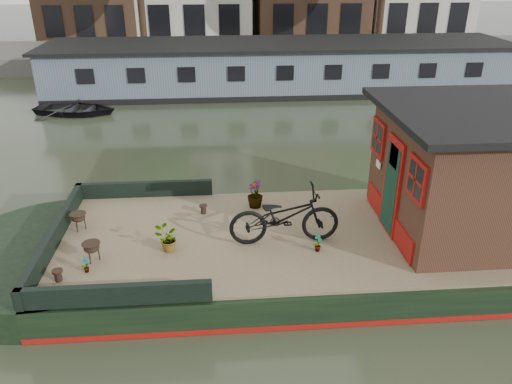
{
  "coord_description": "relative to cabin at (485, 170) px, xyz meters",
  "views": [
    {
      "loc": [
        -2.83,
        -8.31,
        5.55
      ],
      "look_at": [
        -2.12,
        0.5,
        1.34
      ],
      "focal_mm": 35.0,
      "sensor_mm": 36.0,
      "label": 1
    }
  ],
  "objects": [
    {
      "name": "ground",
      "position": [
        -2.19,
        0.0,
        -1.88
      ],
      "size": [
        120.0,
        120.0,
        0.0
      ],
      "primitive_type": "plane",
      "color": "#28311F",
      "rests_on": "ground"
    },
    {
      "name": "houseboat_hull",
      "position": [
        -3.52,
        0.0,
        -1.6
      ],
      "size": [
        14.01,
        4.02,
        0.6
      ],
      "color": "black",
      "rests_on": "ground"
    },
    {
      "name": "houseboat_deck",
      "position": [
        -2.19,
        0.0,
        -1.25
      ],
      "size": [
        11.8,
        3.8,
        0.05
      ],
      "primitive_type": "cube",
      "color": "#79674A",
      "rests_on": "houseboat_hull"
    },
    {
      "name": "bow_bulwark",
      "position": [
        -7.25,
        0.0,
        -1.05
      ],
      "size": [
        3.0,
        4.0,
        0.35
      ],
      "color": "black",
      "rests_on": "houseboat_deck"
    },
    {
      "name": "cabin",
      "position": [
        0.0,
        0.0,
        0.0
      ],
      "size": [
        4.0,
        3.5,
        2.42
      ],
      "color": "black",
      "rests_on": "houseboat_deck"
    },
    {
      "name": "bicycle",
      "position": [
        -3.84,
        -0.27,
        -0.69
      ],
      "size": [
        2.08,
        0.79,
        1.08
      ],
      "primitive_type": "imported",
      "rotation": [
        0.0,
        0.0,
        1.61
      ],
      "color": "black",
      "rests_on": "houseboat_deck"
    },
    {
      "name": "potted_plant_a",
      "position": [
        -3.27,
        -0.66,
        -1.04
      ],
      "size": [
        0.22,
        0.24,
        0.37
      ],
      "primitive_type": "imported",
      "rotation": [
        0.0,
        0.0,
        0.95
      ],
      "color": "maroon",
      "rests_on": "houseboat_deck"
    },
    {
      "name": "potted_plant_c",
      "position": [
        -5.99,
        -0.42,
        -0.99
      ],
      "size": [
        0.53,
        0.5,
        0.48
      ],
      "primitive_type": "imported",
      "rotation": [
        0.0,
        0.0,
        3.48
      ],
      "color": "#98482C",
      "rests_on": "houseboat_deck"
    },
    {
      "name": "potted_plant_d",
      "position": [
        -4.27,
        1.21,
        -0.92
      ],
      "size": [
        0.45,
        0.45,
        0.61
      ],
      "primitive_type": "imported",
      "rotation": [
        0.0,
        0.0,
        5.13
      ],
      "color": "#9A542A",
      "rests_on": "houseboat_deck"
    },
    {
      "name": "potted_plant_e",
      "position": [
        -7.33,
        -1.01,
        -1.08
      ],
      "size": [
        0.19,
        0.19,
        0.3
      ],
      "primitive_type": "imported",
      "rotation": [
        0.0,
        0.0,
        0.78
      ],
      "color": "#A44030",
      "rests_on": "houseboat_deck"
    },
    {
      "name": "brazier_front",
      "position": [
        -7.29,
        -0.66,
        -1.04
      ],
      "size": [
        0.45,
        0.45,
        0.37
      ],
      "primitive_type": null,
      "rotation": [
        0.0,
        0.0,
        0.39
      ],
      "color": "black",
      "rests_on": "houseboat_deck"
    },
    {
      "name": "brazier_rear",
      "position": [
        -7.79,
        0.5,
        -1.05
      ],
      "size": [
        0.36,
        0.36,
        0.36
      ],
      "primitive_type": null,
      "rotation": [
        0.0,
        0.0,
        -0.08
      ],
      "color": "black",
      "rests_on": "houseboat_deck"
    },
    {
      "name": "bollard_port",
      "position": [
        -5.37,
        0.99,
        -1.13
      ],
      "size": [
        0.17,
        0.17,
        0.19
      ],
      "primitive_type": "cylinder",
      "color": "black",
      "rests_on": "houseboat_deck"
    },
    {
      "name": "bollard_stbd",
      "position": [
        -7.74,
        -1.22,
        -1.13
      ],
      "size": [
        0.18,
        0.18,
        0.2
      ],
      "primitive_type": "cylinder",
      "color": "black",
      "rests_on": "houseboat_deck"
    },
    {
      "name": "dinghy",
      "position": [
        -10.45,
        10.89,
        -1.55
      ],
      "size": [
        3.49,
        2.78,
        0.65
      ],
      "primitive_type": "imported",
      "rotation": [
        0.0,
        0.0,
        1.38
      ],
      "color": "black",
      "rests_on": "ground"
    },
    {
      "name": "far_houseboat",
      "position": [
        -2.19,
        14.0,
        -0.91
      ],
      "size": [
        20.4,
        4.4,
        2.11
      ],
      "color": "slate",
      "rests_on": "ground"
    },
    {
      "name": "quay",
      "position": [
        -2.19,
        20.5,
        -1.43
      ],
      "size": [
        60.0,
        6.0,
        0.9
      ],
      "primitive_type": "cube",
      "color": "#47443F",
      "rests_on": "ground"
    }
  ]
}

